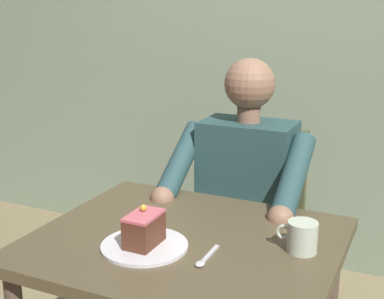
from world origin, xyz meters
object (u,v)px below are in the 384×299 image
coffee_cup (302,236)px  dessert_spoon (205,259)px  dining_table (185,267)px  seated_person (239,211)px  chair (253,225)px  cake_slice (144,229)px

coffee_cup → dessert_spoon: coffee_cup is taller
dining_table → dessert_spoon: bearing=136.2°
seated_person → dessert_spoon: bearing=100.7°
coffee_cup → dessert_spoon: 0.28m
dining_table → seated_person: size_ratio=0.74×
seated_person → coffee_cup: (-0.34, 0.43, 0.14)m
chair → dessert_spoon: 0.81m
cake_slice → dessert_spoon: bearing=-179.9°
seated_person → dessert_spoon: (-0.11, 0.59, 0.09)m
dining_table → dessert_spoon: (-0.11, 0.11, 0.10)m
cake_slice → dessert_spoon: 0.20m
chair → cake_slice: 0.82m
seated_person → cake_slice: 0.62m
dining_table → chair: (0.00, -0.66, -0.12)m
cake_slice → seated_person: bearing=-97.7°
dining_table → cake_slice: 0.20m
seated_person → dessert_spoon: seated_person is taller
dining_table → coffee_cup: size_ratio=7.46×
chair → seated_person: size_ratio=0.75×
chair → dessert_spoon: chair is taller
dining_table → dessert_spoon: size_ratio=6.33×
coffee_cup → cake_slice: bearing=21.7°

